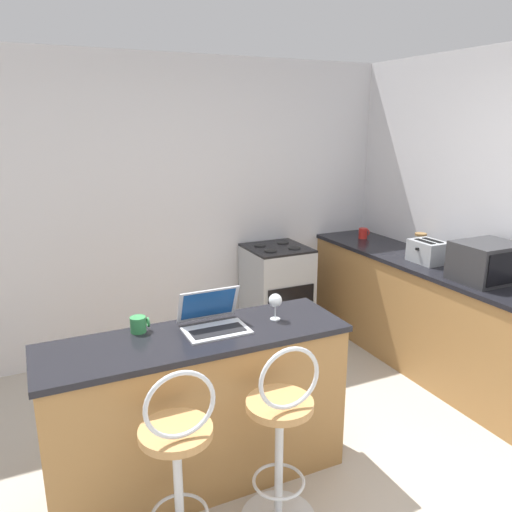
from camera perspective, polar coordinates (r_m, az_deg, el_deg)
name	(u,v)px	position (r m, az deg, el deg)	size (l,w,h in m)	color
wall_back	(174,208)	(4.52, -9.38, 5.44)	(12.00, 0.06, 2.60)	silver
breakfast_bar	(199,410)	(2.99, -6.53, -17.03)	(1.70, 0.52, 0.92)	#9E703D
counter_right	(445,324)	(4.36, 20.83, -7.23)	(0.59, 3.07, 0.92)	#9E703D
bar_stool_near	(179,471)	(2.52, -8.83, -23.14)	(0.40, 0.40, 1.04)	silver
bar_stool_far	(281,441)	(2.68, 2.86, -20.34)	(0.40, 0.40, 1.04)	silver
laptop	(213,319)	(2.83, -4.94, -7.16)	(0.35, 0.29, 0.22)	#B7BABF
microwave	(487,262)	(3.98, 24.85, -0.61)	(0.44, 0.37, 0.28)	#2D2D30
toaster	(428,252)	(4.33, 19.03, 0.48)	(0.23, 0.28, 0.18)	#9EA3A8
stove_range	(277,294)	(4.75, 2.36, -4.36)	(0.54, 0.57, 0.93)	#9EA3A8
wine_glass_tall	(275,301)	(2.92, 2.22, -5.17)	(0.08, 0.08, 0.16)	silver
mug_green	(139,324)	(2.85, -13.26, -7.61)	(0.11, 0.09, 0.09)	#338447
mug_red	(363,233)	(5.06, 12.16, 2.56)	(0.10, 0.08, 0.10)	red
storage_jar	(420,242)	(4.68, 18.25, 1.51)	(0.10, 0.10, 0.16)	silver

